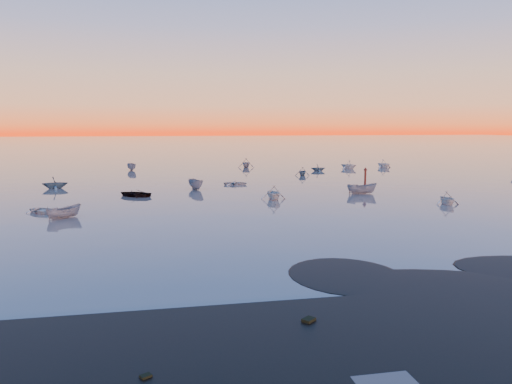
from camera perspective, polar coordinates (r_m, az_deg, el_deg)
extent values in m
plane|color=#6E615B|center=(127.71, -7.68, 3.51)|extent=(600.00, 600.00, 0.00)
imported|color=silver|center=(56.48, -23.09, -2.22)|extent=(3.60, 3.59, 0.90)
imported|color=slate|center=(52.71, -21.07, -2.78)|extent=(3.28, 3.82, 1.24)
imported|color=silver|center=(61.55, 2.04, -0.83)|extent=(3.90, 1.84, 1.35)
cylinder|color=#44140E|center=(75.15, 12.35, 0.57)|extent=(0.87, 0.87, 0.29)
cylinder|color=#44140E|center=(75.01, 12.37, 1.48)|extent=(0.31, 0.31, 2.51)
cone|color=#44140E|center=(74.87, 12.41, 2.62)|extent=(0.58, 0.58, 0.48)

